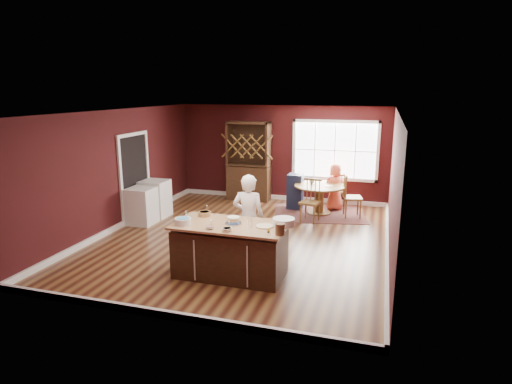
# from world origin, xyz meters

# --- Properties ---
(room_shell) EXTENTS (7.00, 7.00, 7.00)m
(room_shell) POSITION_xyz_m (0.00, 0.00, 1.35)
(room_shell) COLOR brown
(room_shell) RESTS_ON ground
(window) EXTENTS (2.36, 0.10, 1.66)m
(window) POSITION_xyz_m (1.50, 3.47, 1.50)
(window) COLOR white
(window) RESTS_ON room_shell
(doorway) EXTENTS (0.08, 1.26, 2.13)m
(doorway) POSITION_xyz_m (-2.97, 0.60, 1.02)
(doorway) COLOR white
(doorway) RESTS_ON room_shell
(kitchen_island) EXTENTS (1.92, 1.00, 0.92)m
(kitchen_island) POSITION_xyz_m (0.37, -1.83, 0.44)
(kitchen_island) COLOR #45291A
(kitchen_island) RESTS_ON ground
(dining_table) EXTENTS (1.30, 1.30, 0.75)m
(dining_table) POSITION_xyz_m (1.28, 2.35, 0.53)
(dining_table) COLOR brown
(dining_table) RESTS_ON ground
(baker) EXTENTS (0.62, 0.43, 1.65)m
(baker) POSITION_xyz_m (0.47, -1.12, 0.82)
(baker) COLOR white
(baker) RESTS_ON ground
(layer_cake) EXTENTS (0.29, 0.29, 0.12)m
(layer_cake) POSITION_xyz_m (0.42, -1.79, 0.98)
(layer_cake) COLOR white
(layer_cake) RESTS_ON kitchen_island
(bowl_blue) EXTENTS (0.28, 0.28, 0.11)m
(bowl_blue) POSITION_xyz_m (-0.38, -2.08, 0.97)
(bowl_blue) COLOR white
(bowl_blue) RESTS_ON kitchen_island
(bowl_yellow) EXTENTS (0.22, 0.22, 0.08)m
(bowl_yellow) POSITION_xyz_m (-0.23, -1.53, 0.96)
(bowl_yellow) COLOR #AD7E43
(bowl_yellow) RESTS_ON kitchen_island
(bowl_pink) EXTENTS (0.13, 0.13, 0.05)m
(bowl_pink) POSITION_xyz_m (0.15, -2.18, 0.94)
(bowl_pink) COLOR white
(bowl_pink) RESTS_ON kitchen_island
(bowl_olive) EXTENTS (0.16, 0.16, 0.06)m
(bowl_olive) POSITION_xyz_m (0.46, -2.21, 0.95)
(bowl_olive) COLOR beige
(bowl_olive) RESTS_ON kitchen_island
(drinking_glass) EXTENTS (0.08, 0.08, 0.16)m
(drinking_glass) POSITION_xyz_m (0.74, -1.88, 1.00)
(drinking_glass) COLOR white
(drinking_glass) RESTS_ON kitchen_island
(dinner_plate) EXTENTS (0.29, 0.29, 0.02)m
(dinner_plate) POSITION_xyz_m (0.97, -1.81, 0.93)
(dinner_plate) COLOR #FAEDC1
(dinner_plate) RESTS_ON kitchen_island
(white_tub) EXTENTS (0.37, 0.37, 0.13)m
(white_tub) POSITION_xyz_m (1.26, -1.66, 0.98)
(white_tub) COLOR white
(white_tub) RESTS_ON kitchen_island
(stoneware_crock) EXTENTS (0.15, 0.15, 0.19)m
(stoneware_crock) POSITION_xyz_m (1.31, -2.13, 1.01)
(stoneware_crock) COLOR #3F2B1D
(stoneware_crock) RESTS_ON kitchen_island
(toy_figurine) EXTENTS (0.04, 0.04, 0.07)m
(toy_figurine) POSITION_xyz_m (1.11, -2.08, 0.96)
(toy_figurine) COLOR yellow
(toy_figurine) RESTS_ON kitchen_island
(rug) EXTENTS (2.60, 2.20, 0.01)m
(rug) POSITION_xyz_m (1.28, 2.35, 0.01)
(rug) COLOR brown
(rug) RESTS_ON ground
(chair_east) EXTENTS (0.54, 0.55, 1.10)m
(chair_east) POSITION_xyz_m (2.12, 2.29, 0.55)
(chair_east) COLOR brown
(chair_east) RESTS_ON ground
(chair_south) EXTENTS (0.52, 0.50, 1.05)m
(chair_south) POSITION_xyz_m (1.16, 1.58, 0.53)
(chair_south) COLOR olive
(chair_south) RESTS_ON ground
(chair_north) EXTENTS (0.53, 0.53, 0.94)m
(chair_north) POSITION_xyz_m (1.64, 3.13, 0.47)
(chair_north) COLOR brown
(chair_north) RESTS_ON ground
(seated_woman) EXTENTS (0.72, 0.63, 1.24)m
(seated_woman) POSITION_xyz_m (1.61, 2.84, 0.62)
(seated_woman) COLOR #F6664A
(seated_woman) RESTS_ON ground
(high_chair) EXTENTS (0.40, 0.40, 0.98)m
(high_chair) POSITION_xyz_m (0.59, 2.64, 0.49)
(high_chair) COLOR #1B2443
(high_chair) RESTS_ON ground
(toddler) EXTENTS (0.18, 0.14, 0.26)m
(toddler) POSITION_xyz_m (0.53, 2.70, 0.81)
(toddler) COLOR #8CA5BF
(toddler) RESTS_ON high_chair
(table_plate) EXTENTS (0.20, 0.20, 0.02)m
(table_plate) POSITION_xyz_m (1.52, 2.29, 0.76)
(table_plate) COLOR beige
(table_plate) RESTS_ON dining_table
(table_cup) EXTENTS (0.15, 0.15, 0.10)m
(table_cup) POSITION_xyz_m (1.05, 2.48, 0.80)
(table_cup) COLOR silver
(table_cup) RESTS_ON dining_table
(hutch) EXTENTS (1.23, 0.51, 2.25)m
(hutch) POSITION_xyz_m (-0.90, 3.22, 1.13)
(hutch) COLOR #3D2617
(hutch) RESTS_ON ground
(washer) EXTENTS (0.60, 0.58, 0.87)m
(washer) POSITION_xyz_m (-2.64, 0.28, 0.44)
(washer) COLOR silver
(washer) RESTS_ON ground
(dryer) EXTENTS (0.64, 0.61, 0.92)m
(dryer) POSITION_xyz_m (-2.64, 0.92, 0.46)
(dryer) COLOR white
(dryer) RESTS_ON ground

